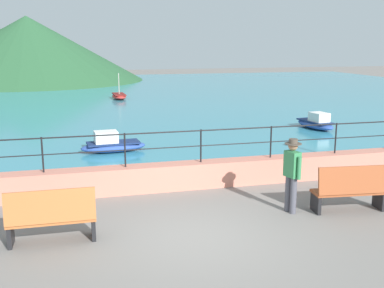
% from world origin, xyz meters
% --- Properties ---
extents(ground_plane, '(120.00, 120.00, 0.00)m').
position_xyz_m(ground_plane, '(0.00, 0.00, 0.00)').
color(ground_plane, slate).
extents(promenade_wall, '(20.00, 0.56, 0.70)m').
position_xyz_m(promenade_wall, '(0.00, 3.20, 0.35)').
color(promenade_wall, tan).
rests_on(promenade_wall, ground).
extents(railing, '(18.44, 0.04, 0.90)m').
position_xyz_m(railing, '(0.00, 3.20, 1.33)').
color(railing, black).
rests_on(railing, promenade_wall).
extents(lake_water, '(64.00, 44.32, 0.06)m').
position_xyz_m(lake_water, '(0.00, 25.84, 0.03)').
color(lake_water, teal).
rests_on(lake_water, ground).
extents(hill_main, '(23.23, 23.23, 6.52)m').
position_xyz_m(hill_main, '(-6.48, 41.61, 3.26)').
color(hill_main, '#285633').
rests_on(hill_main, ground).
extents(bench_main, '(1.71, 0.57, 1.13)m').
position_xyz_m(bench_main, '(-2.78, 0.40, 0.56)').
color(bench_main, '#B76633').
rests_on(bench_main, ground).
extents(bench_far, '(1.75, 0.73, 1.13)m').
position_xyz_m(bench_far, '(3.88, 0.47, 0.56)').
color(bench_far, '#9E4C28').
rests_on(bench_far, ground).
extents(person_walking, '(0.38, 0.55, 1.75)m').
position_xyz_m(person_walking, '(2.53, 0.80, 0.98)').
color(person_walking, '#4C4C56').
rests_on(person_walking, ground).
extents(boat_0, '(1.21, 2.40, 0.76)m').
position_xyz_m(boat_0, '(8.33, 10.01, 0.33)').
color(boat_0, '#2D4C9E').
rests_on(boat_0, lake_water).
extents(boat_1, '(1.00, 2.34, 1.78)m').
position_xyz_m(boat_1, '(0.80, 23.62, 0.26)').
color(boat_1, red).
rests_on(boat_1, lake_water).
extents(boat_2, '(2.36, 1.07, 0.76)m').
position_xyz_m(boat_2, '(-1.01, 7.71, 0.33)').
color(boat_2, '#2D4C9E').
rests_on(boat_2, lake_water).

